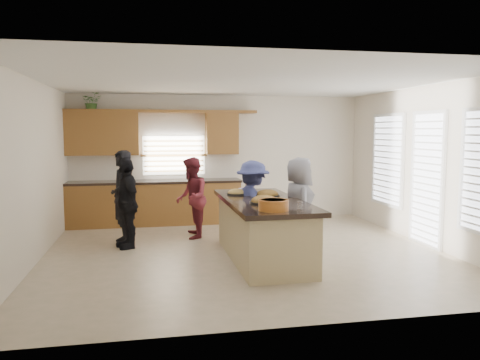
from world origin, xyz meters
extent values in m
plane|color=beige|center=(0.00, 0.00, 0.00)|extent=(6.50, 6.50, 0.00)
cube|color=silver|center=(0.00, 3.00, 1.40)|extent=(6.50, 0.02, 2.80)
cube|color=silver|center=(0.00, -3.00, 1.40)|extent=(6.50, 0.02, 2.80)
cube|color=silver|center=(-3.25, 0.00, 1.40)|extent=(0.02, 6.00, 2.80)
cube|color=silver|center=(3.25, 0.00, 1.40)|extent=(0.02, 6.00, 2.80)
cube|color=white|center=(0.00, 0.00, 2.80)|extent=(6.50, 6.00, 0.02)
cube|color=olive|center=(-1.43, 2.69, 0.45)|extent=(3.65, 0.62, 0.90)
cube|color=black|center=(-1.43, 2.69, 0.93)|extent=(3.70, 0.65, 0.05)
cube|color=olive|center=(-2.50, 2.82, 1.95)|extent=(1.50, 0.36, 0.90)
cube|color=olive|center=(0.05, 2.82, 1.95)|extent=(0.70, 0.36, 0.90)
cube|color=olive|center=(-1.23, 2.82, 2.43)|extent=(4.05, 0.40, 0.06)
cube|color=brown|center=(-1.00, 2.96, 1.48)|extent=(1.35, 0.08, 0.85)
cube|color=white|center=(3.22, 1.30, 1.42)|extent=(0.06, 1.10, 1.75)
cube|color=white|center=(3.22, -0.10, 1.17)|extent=(0.06, 0.85, 2.25)
cube|color=tan|center=(0.20, -0.43, 0.44)|extent=(1.03, 2.51, 0.88)
cube|color=black|center=(0.20, -0.43, 0.92)|extent=(1.18, 2.71, 0.07)
cube|color=black|center=(0.20, -0.43, 0.04)|extent=(0.95, 2.43, 0.08)
cylinder|color=black|center=(0.13, -0.81, 0.96)|extent=(0.44, 0.44, 0.02)
ellipsoid|color=#AE7E36|center=(0.13, -0.81, 0.98)|extent=(0.40, 0.40, 0.18)
cylinder|color=black|center=(0.36, -0.10, 0.96)|extent=(0.40, 0.40, 0.02)
ellipsoid|color=#AE7E36|center=(0.36, -0.10, 0.98)|extent=(0.36, 0.36, 0.16)
cylinder|color=black|center=(-0.10, 0.20, 0.96)|extent=(0.34, 0.34, 0.02)
ellipsoid|color=#E2B860|center=(-0.10, 0.20, 0.98)|extent=(0.30, 0.30, 0.14)
cylinder|color=#C16923|center=(0.10, -1.45, 1.02)|extent=(0.41, 0.41, 0.15)
cylinder|color=#F5EBC3|center=(0.10, -1.45, 1.08)|extent=(0.33, 0.33, 0.04)
cylinder|color=white|center=(0.47, -1.45, 1.01)|extent=(0.08, 0.08, 0.11)
cylinder|color=#C79CE3|center=(0.11, 0.57, 0.98)|extent=(0.23, 0.23, 0.05)
cylinder|color=silver|center=(0.21, 0.66, 1.02)|extent=(0.13, 0.13, 0.14)
imported|color=#45752E|center=(-2.69, 2.82, 2.61)|extent=(0.44, 0.40, 0.43)
imported|color=black|center=(-2.02, 1.07, 0.83)|extent=(0.56, 0.70, 1.67)
imported|color=maroon|center=(-0.77, 1.26, 0.76)|extent=(0.64, 0.79, 1.52)
imported|color=black|center=(-1.92, 0.72, 0.78)|extent=(0.64, 0.98, 1.55)
imported|color=#3A4280|center=(0.16, 0.12, 0.76)|extent=(0.83, 1.10, 1.52)
imported|color=gray|center=(0.86, -0.21, 0.79)|extent=(0.53, 0.79, 1.59)
camera|label=1|loc=(-1.51, -7.44, 2.01)|focal=35.00mm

